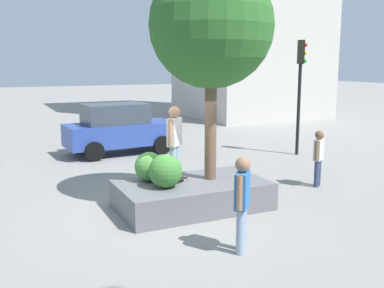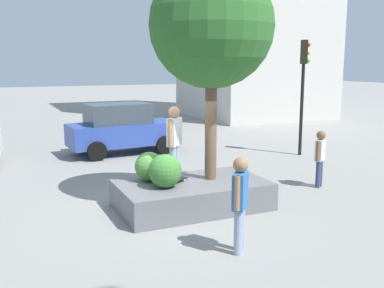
{
  "view_description": "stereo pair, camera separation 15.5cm",
  "coord_description": "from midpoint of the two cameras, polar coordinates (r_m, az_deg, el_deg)",
  "views": [
    {
      "loc": [
        -3.76,
        -9.18,
        3.36
      ],
      "look_at": [
        0.55,
        -0.04,
        1.53
      ],
      "focal_mm": 41.73,
      "sensor_mm": 36.0,
      "label": 1
    },
    {
      "loc": [
        -3.62,
        -9.25,
        3.36
      ],
      "look_at": [
        0.55,
        -0.04,
        1.53
      ],
      "focal_mm": 41.73,
      "sensor_mm": 36.0,
      "label": 2
    }
  ],
  "objects": [
    {
      "name": "sedan_parked",
      "position": [
        16.96,
        -9.54,
        1.98
      ],
      "size": [
        4.17,
        2.12,
        1.89
      ],
      "color": "#2D479E",
      "rests_on": "ground"
    },
    {
      "name": "ground_plane",
      "position": [
        10.48,
        -3.27,
        -8.47
      ],
      "size": [
        120.0,
        120.0,
        0.0
      ],
      "primitive_type": "plane",
      "color": "gray"
    },
    {
      "name": "passerby_with_bag",
      "position": [
        12.69,
        15.53,
        -1.29
      ],
      "size": [
        0.46,
        0.38,
        1.56
      ],
      "color": "navy",
      "rests_on": "ground"
    },
    {
      "name": "skateboarder",
      "position": [
        10.13,
        -2.7,
        0.77
      ],
      "size": [
        0.46,
        0.46,
        1.71
      ],
      "color": "#8C9EB7",
      "rests_on": "skateboard"
    },
    {
      "name": "bystander_watching",
      "position": [
        7.98,
        5.87,
        -6.88
      ],
      "size": [
        0.47,
        0.48,
        1.76
      ],
      "color": "#8C9EB7",
      "rests_on": "ground"
    },
    {
      "name": "boxwood_shrub",
      "position": [
        9.93,
        -3.86,
        -3.48
      ],
      "size": [
        0.75,
        0.75,
        0.75
      ],
      "primitive_type": "sphere",
      "color": "#3D7A33",
      "rests_on": "planter_ledge"
    },
    {
      "name": "planter_ledge",
      "position": [
        10.55,
        -0.42,
        -6.52
      ],
      "size": [
        3.44,
        2.03,
        0.63
      ],
      "primitive_type": "cube",
      "color": "slate",
      "rests_on": "ground"
    },
    {
      "name": "traffic_light_corner",
      "position": [
        16.85,
        13.41,
        8.33
      ],
      "size": [
        0.37,
        0.37,
        4.19
      ],
      "color": "black",
      "rests_on": "ground"
    },
    {
      "name": "hedge_clump",
      "position": [
        10.52,
        -5.9,
        -2.89
      ],
      "size": [
        0.69,
        0.69,
        0.69
      ],
      "primitive_type": "sphere",
      "color": "#4C8C3D",
      "rests_on": "planter_ledge"
    },
    {
      "name": "plaza_tree",
      "position": [
        10.44,
        2.05,
        14.79
      ],
      "size": [
        2.86,
        2.86,
        5.0
      ],
      "color": "brown",
      "rests_on": "planter_ledge"
    },
    {
      "name": "skateboard",
      "position": [
        10.34,
        -2.65,
        -4.72
      ],
      "size": [
        0.8,
        0.58,
        0.07
      ],
      "color": "black",
      "rests_on": "planter_ledge"
    }
  ]
}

